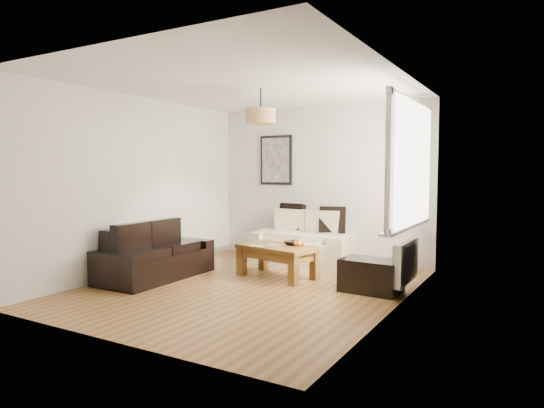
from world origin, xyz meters
The scene contains 21 objects.
floor centered at (0.00, 0.00, 0.00)m, with size 4.50×4.50×0.00m, color brown.
ceiling centered at (0.00, 0.00, 2.60)m, with size 3.80×4.50×0.00m, color white, non-canonical shape.
wall_back centered at (0.00, 2.25, 1.30)m, with size 3.80×0.04×2.60m, color silver, non-canonical shape.
wall_front centered at (0.00, -2.25, 1.30)m, with size 3.80×0.04×2.60m, color silver, non-canonical shape.
wall_left centered at (-1.90, 0.00, 1.30)m, with size 0.04×4.50×2.60m, color silver, non-canonical shape.
wall_right centered at (1.90, 0.00, 1.30)m, with size 0.04×4.50×2.60m, color silver, non-canonical shape.
window_bay centered at (1.86, 0.80, 1.60)m, with size 0.14×1.90×1.60m, color white, non-canonical shape.
radiator centered at (1.82, 0.80, 0.38)m, with size 0.10×0.90×0.52m, color white.
poster centered at (-0.85, 2.22, 1.70)m, with size 0.62×0.04×0.87m, color black, non-canonical shape.
pendant_shade centered at (0.00, 0.30, 2.23)m, with size 0.40×0.40×0.20m, color tan.
loveseat_cream centered at (-0.09, 1.78, 0.40)m, with size 1.61×0.88×0.80m, color beige, non-canonical shape.
sofa_leather centered at (-1.43, -0.20, 0.36)m, with size 1.67×0.81×0.72m, color black, non-canonical shape.
coffee_table centered at (0.04, 0.69, 0.23)m, with size 1.12×0.61×0.46m, color brown, non-canonical shape.
ottoman centered at (1.45, 0.56, 0.21)m, with size 0.72×0.46×0.41m, color black.
cushion_left centered at (-0.41, 1.98, 0.73)m, with size 0.45×0.14×0.45m, color black.
cushion_right centered at (0.34, 1.98, 0.72)m, with size 0.42×0.13×0.42m, color black.
fruit_bowl centered at (0.21, 0.82, 0.49)m, with size 0.24×0.24×0.06m, color black.
orange_a centered at (0.34, 0.77, 0.50)m, with size 0.08×0.08×0.08m, color orange.
orange_b centered at (0.42, 0.77, 0.50)m, with size 0.06×0.06×0.06m, color orange.
orange_c centered at (0.29, 0.76, 0.50)m, with size 0.06×0.06×0.06m, color orange.
papers centered at (-0.18, 0.49, 0.46)m, with size 0.18×0.13×0.01m, color beige.
Camera 1 is at (3.27, -5.09, 1.51)m, focal length 31.18 mm.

